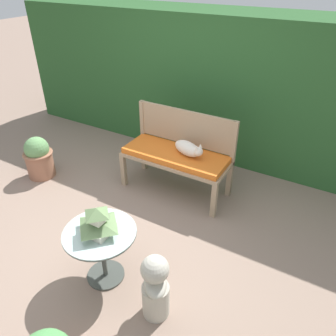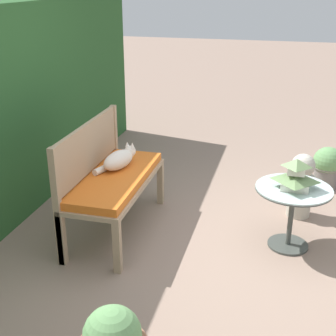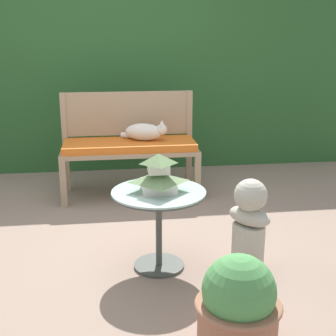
{
  "view_description": "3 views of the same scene",
  "coord_description": "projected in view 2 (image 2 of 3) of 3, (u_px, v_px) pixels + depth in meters",
  "views": [
    {
      "loc": [
        1.91,
        -2.06,
        2.56
      ],
      "look_at": [
        0.44,
        0.48,
        0.7
      ],
      "focal_mm": 35.0,
      "sensor_mm": 36.0,
      "label": 1
    },
    {
      "loc": [
        -3.41,
        -0.41,
        2.22
      ],
      "look_at": [
        0.16,
        0.52,
        0.71
      ],
      "focal_mm": 50.0,
      "sensor_mm": 36.0,
      "label": 2
    },
    {
      "loc": [
        -0.01,
        -3.52,
        1.6
      ],
      "look_at": [
        0.53,
        0.4,
        0.45
      ],
      "focal_mm": 50.0,
      "sensor_mm": 36.0,
      "label": 3
    }
  ],
  "objects": [
    {
      "name": "cat",
      "position": [
        119.0,
        159.0,
        4.34
      ],
      "size": [
        0.46,
        0.32,
        0.21
      ],
      "rotation": [
        0.0,
        0.0,
        -0.31
      ],
      "color": "silver",
      "rests_on": "garden_bench"
    },
    {
      "name": "patio_table",
      "position": [
        293.0,
        201.0,
        4.0
      ],
      "size": [
        0.65,
        0.65,
        0.57
      ],
      "color": "#424742",
      "rests_on": "ground"
    },
    {
      "name": "garden_bench",
      "position": [
        116.0,
        183.0,
        4.25
      ],
      "size": [
        1.35,
        0.54,
        0.56
      ],
      "color": "tan",
      "rests_on": "ground"
    },
    {
      "name": "garden_bust",
      "position": [
        301.0,
        185.0,
        4.58
      ],
      "size": [
        0.34,
        0.37,
        0.65
      ],
      "rotation": [
        0.0,
        0.0,
        -0.94
      ],
      "color": "#B7B2A3",
      "rests_on": "ground"
    },
    {
      "name": "bench_backrest",
      "position": [
        89.0,
        155.0,
        4.21
      ],
      "size": [
        1.35,
        0.06,
        1.03
      ],
      "color": "tan",
      "rests_on": "ground"
    },
    {
      "name": "potted_plant_path_edge",
      "position": [
        327.0,
        167.0,
        5.23
      ],
      "size": [
        0.32,
        0.32,
        0.48
      ],
      "color": "slate",
      "rests_on": "ground"
    },
    {
      "name": "ground",
      "position": [
        222.0,
        257.0,
        3.99
      ],
      "size": [
        30.0,
        30.0,
        0.0
      ],
      "primitive_type": "plane",
      "color": "gray"
    },
    {
      "name": "pagoda_birdhouse",
      "position": [
        295.0,
        176.0,
        3.91
      ],
      "size": [
        0.31,
        0.31,
        0.26
      ],
      "color": "silver",
      "rests_on": "patio_table"
    }
  ]
}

